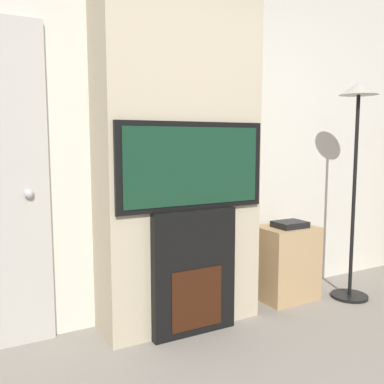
{
  "coord_description": "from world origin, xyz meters",
  "views": [
    {
      "loc": [
        -1.38,
        -0.92,
        1.34
      ],
      "look_at": [
        0.0,
        1.59,
        0.99
      ],
      "focal_mm": 40.0,
      "sensor_mm": 36.0,
      "label": 1
    }
  ],
  "objects_px": {
    "floor_lamp": "(357,138)",
    "media_stand": "(286,262)",
    "fireplace": "(192,272)",
    "television": "(192,166)"
  },
  "relations": [
    {
      "from": "media_stand",
      "to": "fireplace",
      "type": "bearing_deg",
      "value": -169.81
    },
    {
      "from": "television",
      "to": "floor_lamp",
      "type": "relative_size",
      "value": 0.61
    },
    {
      "from": "floor_lamp",
      "to": "media_stand",
      "type": "xyz_separation_m",
      "value": [
        -0.49,
        0.25,
        -1.03
      ]
    },
    {
      "from": "fireplace",
      "to": "television",
      "type": "distance_m",
      "value": 0.73
    },
    {
      "from": "floor_lamp",
      "to": "fireplace",
      "type": "bearing_deg",
      "value": 177.17
    },
    {
      "from": "fireplace",
      "to": "media_stand",
      "type": "xyz_separation_m",
      "value": [
        1.0,
        0.18,
        -0.11
      ]
    },
    {
      "from": "fireplace",
      "to": "media_stand",
      "type": "relative_size",
      "value": 1.3
    },
    {
      "from": "media_stand",
      "to": "television",
      "type": "bearing_deg",
      "value": -169.69
    },
    {
      "from": "media_stand",
      "to": "floor_lamp",
      "type": "bearing_deg",
      "value": -27.34
    },
    {
      "from": "floor_lamp",
      "to": "television",
      "type": "bearing_deg",
      "value": 177.25
    }
  ]
}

